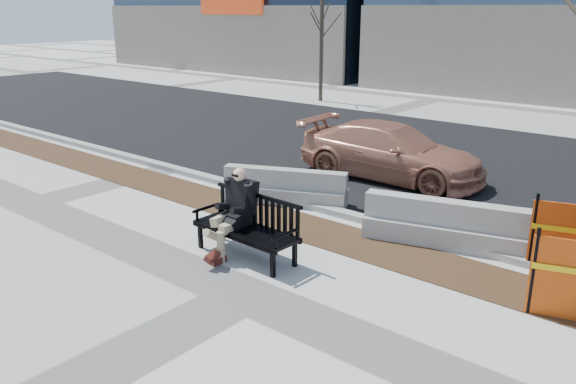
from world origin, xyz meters
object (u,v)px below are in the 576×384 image
(seated_man, at_px, (237,251))
(sedan, at_px, (390,178))
(jersey_barrier_left, at_px, (285,203))
(jersey_barrier_right, at_px, (445,245))
(bench, at_px, (246,257))

(seated_man, bearing_deg, sedan, 94.78)
(seated_man, xyz_separation_m, jersey_barrier_left, (-1.00, 2.44, 0.00))
(jersey_barrier_left, height_order, jersey_barrier_right, jersey_barrier_right)
(sedan, distance_m, jersey_barrier_left, 3.13)
(sedan, relative_size, jersey_barrier_right, 1.58)
(sedan, relative_size, jersey_barrier_left, 1.73)
(jersey_barrier_left, relative_size, jersey_barrier_right, 0.91)
(sedan, bearing_deg, jersey_barrier_left, 163.35)
(jersey_barrier_left, xyz_separation_m, jersey_barrier_right, (3.58, 0.05, 0.00))
(seated_man, relative_size, jersey_barrier_left, 0.55)
(seated_man, height_order, jersey_barrier_left, seated_man)
(bench, relative_size, seated_man, 1.36)
(jersey_barrier_right, bearing_deg, bench, -147.82)
(bench, bearing_deg, jersey_barrier_right, 49.91)
(bench, bearing_deg, seated_man, 168.77)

